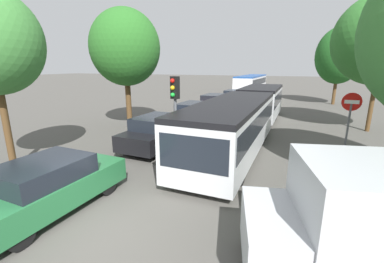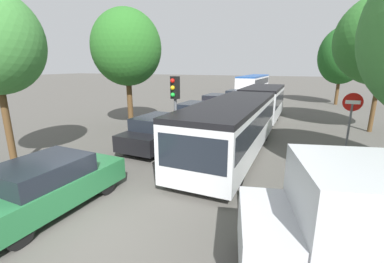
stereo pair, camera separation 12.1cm
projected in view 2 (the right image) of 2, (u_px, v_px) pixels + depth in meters
The scene contains 13 objects.
ground_plane at pixel (99, 233), 6.02m from camera, with size 200.00×200.00×0.00m, color #4F4C47.
articulated_bus at pixel (249, 112), 14.11m from camera, with size 2.88×15.93×2.36m.
city_bus_rear at pixel (254, 83), 37.35m from camera, with size 3.07×11.46×2.44m.
queued_car_green at pixel (47, 185), 6.83m from camera, with size 1.98×4.24×1.44m.
queued_car_black at pixel (159, 131), 12.22m from camera, with size 2.10×4.49×1.53m.
queued_car_blue at pixel (195, 114), 16.64m from camera, with size 2.08×4.45×1.51m.
queued_car_red at pixel (217, 103), 21.33m from camera, with size 2.09×4.46×1.52m.
queued_car_silver at pixel (236, 97), 26.54m from camera, with size 1.90×4.06×1.38m.
traffic_light at pixel (175, 99), 10.50m from camera, with size 0.37×0.39×3.40m.
no_entry_sign at pixel (350, 117), 9.89m from camera, with size 0.70×0.08×2.82m.
tree_left_mid at pixel (127, 48), 15.34m from camera, with size 4.14×4.14×7.11m.
tree_right_mid at pixel (384, 42), 13.99m from camera, with size 5.19×5.19×7.73m.
tree_right_far at pixel (342, 57), 24.76m from camera, with size 4.37×4.37×7.48m.
Camera 2 is at (3.98, -4.04, 3.81)m, focal length 24.00 mm.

